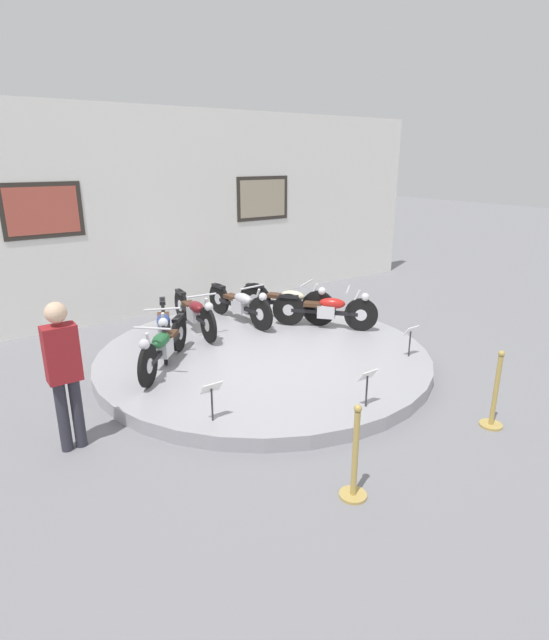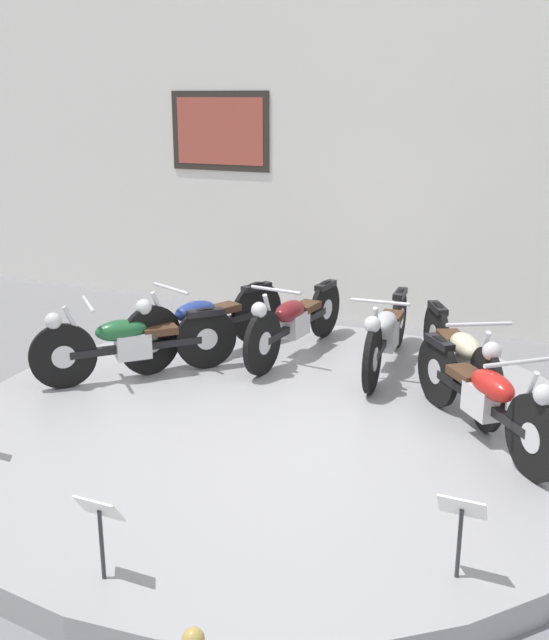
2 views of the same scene
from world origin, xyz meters
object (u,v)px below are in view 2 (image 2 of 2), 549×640
object	(u,v)px
motorcycle_blue	(204,321)
info_placard_front_right	(461,518)
motorcycle_maroon	(294,319)
motorcycle_silver	(386,331)
motorcycle_red	(484,395)
motorcycle_green	(132,341)
info_placard_front_centre	(100,520)
motorcycle_cream	(460,355)

from	to	relation	value
motorcycle_blue	info_placard_front_right	size ratio (longest dim) A/B	3.69
motorcycle_maroon	motorcycle_silver	size ratio (longest dim) A/B	1.00
motorcycle_maroon	motorcycle_red	bearing A→B (deg)	-30.38
motorcycle_green	motorcycle_silver	size ratio (longest dim) A/B	0.74
info_placard_front_right	info_placard_front_centre	bearing A→B (deg)	-155.42
motorcycle_blue	info_placard_front_centre	distance (m)	3.62
info_placard_front_centre	info_placard_front_right	bearing A→B (deg)	24.58
motorcycle_cream	info_placard_front_centre	distance (m)	3.63
motorcycle_silver	motorcycle_maroon	bearing A→B (deg)	179.98
motorcycle_silver	info_placard_front_right	world-z (taller)	motorcycle_silver
info_placard_front_centre	motorcycle_maroon	bearing A→B (deg)	97.12
motorcycle_silver	motorcycle_cream	bearing A→B (deg)	-30.05
motorcycle_red	motorcycle_silver	bearing A→B (deg)	132.59
info_placard_front_centre	motorcycle_silver	bearing A→B (deg)	82.89
motorcycle_red	info_placard_front_right	world-z (taller)	motorcycle_red
info_placard_front_right	motorcycle_cream	bearing A→B (deg)	100.99
info_placard_front_centre	motorcycle_green	bearing A→B (deg)	121.39
info_placard_front_right	motorcycle_blue	bearing A→B (deg)	139.78
motorcycle_green	motorcycle_maroon	bearing A→B (deg)	47.37
motorcycle_maroon	info_placard_front_right	xyz separation A→B (m)	(2.26, -3.04, -0.01)
motorcycle_green	motorcycle_blue	world-z (taller)	motorcycle_blue
motorcycle_maroon	info_placard_front_centre	bearing A→B (deg)	-82.88
motorcycle_cream	info_placard_front_centre	size ratio (longest dim) A/B	3.51
motorcycle_red	info_placard_front_right	bearing A→B (deg)	-84.58
motorcycle_blue	motorcycle_maroon	world-z (taller)	motorcycle_blue
motorcycle_silver	motorcycle_red	size ratio (longest dim) A/B	1.30
motorcycle_maroon	motorcycle_cream	size ratio (longest dim) A/B	1.10
motorcycle_blue	motorcycle_red	xyz separation A→B (m)	(2.88, -0.76, -0.02)
motorcycle_green	info_placard_front_right	bearing A→B (deg)	-28.26
motorcycle_cream	info_placard_front_right	xyz separation A→B (m)	(0.50, -2.58, -0.03)
motorcycle_green	motorcycle_red	xyz separation A→B (m)	(3.21, -0.00, 0.00)
info_placard_front_right	motorcycle_red	bearing A→B (deg)	95.42
motorcycle_maroon	info_placard_front_centre	distance (m)	3.88
motorcycle_blue	motorcycle_cream	world-z (taller)	motorcycle_cream
motorcycle_silver	info_placard_front_right	bearing A→B (deg)	-66.91
motorcycle_maroon	motorcycle_red	world-z (taller)	motorcycle_maroon
motorcycle_blue	motorcycle_green	bearing A→B (deg)	-113.74
motorcycle_cream	info_placard_front_right	size ratio (longest dim) A/B	3.51
motorcycle_green	info_placard_front_centre	bearing A→B (deg)	-58.61
motorcycle_silver	info_placard_front_right	size ratio (longest dim) A/B	3.85
motorcycle_blue	info_placard_front_centre	bearing A→B (deg)	-69.44
motorcycle_maroon	motorcycle_cream	distance (m)	1.82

